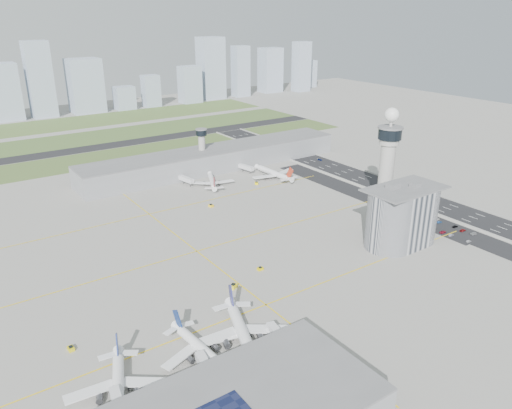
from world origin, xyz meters
TOP-DOWN VIEW (x-y plane):
  - ground at (0.00, 0.00)m, footprint 1000.00×1000.00m
  - grass_strip_0 at (-20.00, 225.00)m, footprint 480.00×50.00m
  - grass_strip_1 at (-20.00, 300.00)m, footprint 480.00×60.00m
  - grass_strip_2 at (-20.00, 380.00)m, footprint 480.00×70.00m
  - runway at (-20.00, 262.00)m, footprint 480.00×22.00m
  - highway at (115.00, 0.00)m, footprint 28.00×500.00m
  - barrier_left at (101.00, 0.00)m, footprint 0.60×500.00m
  - barrier_right at (129.00, 0.00)m, footprint 0.60×500.00m
  - landside_road at (90.00, -10.00)m, footprint 18.00×260.00m
  - parking_lot at (88.00, -22.00)m, footprint 20.00×44.00m
  - taxiway_line_h_0 at (-40.00, -30.00)m, footprint 260.00×0.60m
  - taxiway_line_h_1 at (-40.00, 30.00)m, footprint 260.00×0.60m
  - taxiway_line_h_2 at (-40.00, 90.00)m, footprint 260.00×0.60m
  - taxiway_line_v at (-40.00, 30.00)m, footprint 0.60×260.00m
  - control_tower at (72.00, 8.00)m, footprint 14.00×14.00m
  - secondary_tower at (30.00, 150.00)m, footprint 8.60×8.60m
  - admin_building at (51.99, -22.00)m, footprint 42.00×24.00m
  - terminal_pier at (40.00, 148.00)m, footprint 210.00×32.00m
  - airplane_near_a at (-109.05, -46.41)m, footprint 45.36×48.83m
  - airplane_near_b at (-77.57, -43.46)m, footprint 33.94×38.96m
  - airplane_near_c at (-61.59, -45.83)m, footprint 51.01×55.17m
  - airplane_far_a at (18.11, 115.21)m, footprint 43.72×46.42m
  - airplane_far_b at (63.26, 104.62)m, footprint 37.86×43.99m
  - jet_bridge_near_1 at (-83.00, -61.00)m, footprint 5.39×14.31m
  - jet_bridge_near_2 at (-53.00, -61.00)m, footprint 5.39×14.31m
  - jet_bridge_far_0 at (2.00, 132.00)m, footprint 5.39×14.31m
  - jet_bridge_far_1 at (52.00, 132.00)m, footprint 5.39×14.31m
  - tug_0 at (-114.91, -14.06)m, footprint 2.14×2.99m
  - tug_1 at (-76.31, -46.50)m, footprint 3.62×3.08m
  - tug_2 at (-43.85, -10.82)m, footprint 4.31×3.83m
  - tug_3 at (-24.70, -4.21)m, footprint 2.76×1.92m
  - tug_4 at (-3.35, 79.41)m, footprint 2.58×3.39m
  - tug_5 at (44.49, 98.75)m, footprint 3.58×3.91m
  - car_lot_0 at (83.08, -42.03)m, footprint 3.29×1.55m
  - car_lot_1 at (82.09, -32.20)m, footprint 3.85×1.64m
  - car_lot_2 at (81.83, -27.07)m, footprint 4.23×1.97m
  - car_lot_3 at (83.28, -18.77)m, footprint 4.47×2.23m
  - car_lot_4 at (82.42, -10.00)m, footprint 3.25×1.47m
  - car_lot_5 at (83.97, -3.26)m, footprint 3.81×1.61m
  - car_lot_6 at (94.06, -37.82)m, footprint 4.44×2.37m
  - car_lot_7 at (92.78, -31.97)m, footprint 4.33×1.91m
  - car_lot_8 at (93.85, -26.36)m, footprint 3.76×1.53m
  - car_lot_9 at (91.91, -17.36)m, footprint 3.47×1.41m
  - car_lot_10 at (94.13, -13.82)m, footprint 4.43×2.12m
  - car_lot_11 at (94.18, -3.72)m, footprint 4.06×1.68m
  - car_hw_1 at (116.14, 38.28)m, footprint 1.68×3.90m
  - car_hw_2 at (121.00, 118.48)m, footprint 2.45×4.31m
  - car_hw_4 at (108.71, 179.19)m, footprint 1.73×3.37m
  - skyline_bldg_7 at (-59.44, 436.89)m, footprint 35.76×28.61m
  - skyline_bldg_8 at (-19.42, 431.56)m, footprint 26.33×21.06m
  - skyline_bldg_9 at (30.27, 432.32)m, footprint 36.96×29.57m
  - skyline_bldg_10 at (73.27, 423.68)m, footprint 23.01×18.41m
  - skyline_bldg_11 at (108.28, 423.34)m, footprint 20.22×16.18m
  - skyline_bldg_12 at (162.17, 421.29)m, footprint 26.14×20.92m
  - skyline_bldg_13 at (201.27, 433.27)m, footprint 32.26×25.81m
  - skyline_bldg_14 at (244.74, 426.38)m, footprint 21.59×17.28m
  - skyline_bldg_15 at (302.83, 435.54)m, footprint 30.25×24.20m
  - skyline_bldg_16 at (345.49, 415.96)m, footprint 23.04×18.43m
  - skyline_bldg_17 at (382.05, 443.29)m, footprint 22.64×18.11m

SIDE VIEW (x-z plane):
  - ground at x=0.00m, z-range 0.00..0.00m
  - taxiway_line_h_0 at x=-40.00m, z-range 0.00..0.01m
  - taxiway_line_h_1 at x=-40.00m, z-range 0.00..0.01m
  - taxiway_line_h_2 at x=-40.00m, z-range 0.00..0.01m
  - taxiway_line_v at x=-40.00m, z-range 0.00..0.01m
  - grass_strip_0 at x=-20.00m, z-range 0.00..0.08m
  - grass_strip_1 at x=-20.00m, z-range 0.00..0.08m
  - grass_strip_2 at x=-20.00m, z-range 0.00..0.08m
  - landside_road at x=90.00m, z-range 0.00..0.08m
  - highway at x=115.00m, z-range 0.00..0.10m
  - parking_lot at x=88.00m, z-range 0.00..0.10m
  - runway at x=-20.00m, z-range 0.01..0.11m
  - car_lot_4 at x=82.42m, z-range 0.00..1.08m
  - car_lot_0 at x=83.08m, z-range 0.00..1.09m
  - car_hw_4 at x=108.71m, z-range 0.00..1.10m
  - car_lot_9 at x=91.91m, z-range 0.00..1.12m
  - car_hw_2 at x=121.00m, z-range 0.00..1.13m
  - car_lot_2 at x=81.83m, z-range 0.00..1.17m
  - car_lot_11 at x=94.18m, z-range 0.00..1.18m
  - car_lot_6 at x=94.06m, z-range 0.00..1.19m
  - barrier_left at x=101.00m, z-range 0.00..1.20m
  - barrier_right at x=129.00m, z-range 0.00..1.20m
  - car_lot_10 at x=94.13m, z-range 0.00..1.22m
  - car_lot_5 at x=83.97m, z-range 0.00..1.22m
  - car_lot_1 at x=82.09m, z-range 0.00..1.24m
  - car_lot_7 at x=92.78m, z-range 0.00..1.24m
  - car_lot_3 at x=83.28m, z-range 0.00..1.25m
  - car_hw_1 at x=116.14m, z-range 0.00..1.25m
  - car_lot_8 at x=93.85m, z-range 0.00..1.28m
  - tug_3 at x=-24.70m, z-range 0.00..1.59m
  - tug_0 at x=-114.91m, z-range 0.00..1.68m
  - tug_1 at x=-76.31m, z-range 0.00..1.78m
  - tug_4 at x=-3.35m, z-range 0.00..1.80m
  - tug_5 at x=44.49m, z-range 0.00..1.87m
  - tug_2 at x=-43.85m, z-range 0.00..2.08m
  - jet_bridge_near_1 at x=-83.00m, z-range 0.00..5.70m
  - jet_bridge_near_2 at x=-53.00m, z-range 0.00..5.70m
  - jet_bridge_far_0 at x=2.00m, z-range 0.00..5.70m
  - jet_bridge_far_1 at x=52.00m, z-range 0.00..5.70m
  - airplane_near_b at x=-77.57m, z-range 0.00..10.24m
  - airplane_far_a at x=18.11m, z-range 0.00..10.29m
  - airplane_near_a at x=-109.05m, z-range 0.00..11.07m
  - airplane_far_b at x=63.26m, z-range 0.00..11.93m
  - airplane_near_c at x=-61.59m, z-range 0.00..12.62m
  - terminal_pier at x=40.00m, z-range 0.00..15.80m
  - skyline_bldg_10 at x=73.27m, z-range 0.00..27.75m
  - admin_building at x=51.99m, z-range -1.45..32.05m
  - secondary_tower at x=30.00m, z-range 2.85..34.75m
  - skyline_bldg_11 at x=108.28m, z-range 0.00..38.97m
  - skyline_bldg_17 at x=382.05m, z-range 0.00..41.06m
  - skyline_bldg_12 at x=162.17m, z-range 0.00..46.89m
  - skyline_bldg_7 at x=-59.44m, z-range 0.00..61.22m
  - skyline_bldg_9 at x=30.27m, z-range 0.00..62.11m
  - skyline_bldg_15 at x=302.83m, z-range 0.00..63.40m
  - skyline_bldg_14 at x=244.74m, z-range 0.00..68.75m
  - control_tower at x=72.00m, z-range 2.79..67.29m
  - skyline_bldg_16 at x=345.49m, z-range 0.00..71.56m
  - skyline_bldg_13 at x=201.27m, z-range 0.00..81.20m
  - skyline_bldg_8 at x=-19.42m, z-range 0.00..83.39m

